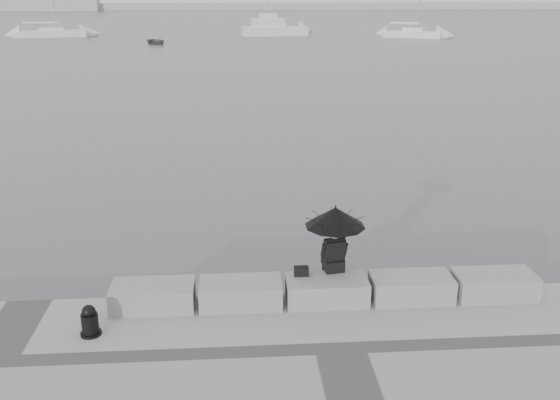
{
  "coord_description": "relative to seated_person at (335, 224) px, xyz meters",
  "views": [
    {
      "loc": [
        -1.7,
        -11.39,
        6.5
      ],
      "look_at": [
        -0.68,
        3.0,
        1.46
      ],
      "focal_mm": 40.0,
      "sensor_mm": 36.0,
      "label": 1
    }
  ],
  "objects": [
    {
      "name": "sailboat_right",
      "position": [
        20.42,
        67.84,
        -1.48
      ],
      "size": [
        7.43,
        5.29,
        12.9
      ],
      "rotation": [
        0.0,
        0.0,
        -0.46
      ],
      "color": "white",
      "rests_on": "ground"
    },
    {
      "name": "stone_block_far_right",
      "position": [
        3.21,
        -0.39,
        -1.26
      ],
      "size": [
        1.6,
        0.8,
        0.5
      ],
      "primitive_type": "cube",
      "color": "gray",
      "rests_on": "promenade"
    },
    {
      "name": "dinghy",
      "position": [
        -10.72,
        61.45,
        -1.73
      ],
      "size": [
        3.58,
        3.11,
        0.57
      ],
      "primitive_type": "imported",
      "rotation": [
        0.0,
        0.0,
        0.61
      ],
      "color": "slate",
      "rests_on": "ground"
    },
    {
      "name": "stone_block_right",
      "position": [
        1.51,
        -0.39,
        -1.26
      ],
      "size": [
        1.6,
        0.8,
        0.5
      ],
      "primitive_type": "cube",
      "color": "gray",
      "rests_on": "promenade"
    },
    {
      "name": "stone_block_centre",
      "position": [
        -0.19,
        -0.39,
        -1.26
      ],
      "size": [
        1.6,
        0.8,
        0.5
      ],
      "primitive_type": "cube",
      "color": "gray",
      "rests_on": "promenade"
    },
    {
      "name": "bag",
      "position": [
        -0.68,
        -0.19,
        -0.92
      ],
      "size": [
        0.28,
        0.16,
        0.18
      ],
      "primitive_type": "cube",
      "color": "black",
      "rests_on": "stone_block_centre"
    },
    {
      "name": "stone_block_far_left",
      "position": [
        -3.59,
        -0.39,
        -1.26
      ],
      "size": [
        1.6,
        0.8,
        0.5
      ],
      "primitive_type": "cube",
      "color": "gray",
      "rests_on": "promenade"
    },
    {
      "name": "distant_landmass",
      "position": [
        -8.33,
        154.57,
        -1.11
      ],
      "size": [
        180.0,
        8.0,
        2.8
      ],
      "color": "#A5A8AA",
      "rests_on": "ground"
    },
    {
      "name": "seated_person",
      "position": [
        0.0,
        0.0,
        0.0
      ],
      "size": [
        1.21,
        1.21,
        1.39
      ],
      "rotation": [
        0.0,
        0.0,
        0.18
      ],
      "color": "black",
      "rests_on": "stone_block_centre"
    },
    {
      "name": "stone_block_left",
      "position": [
        -1.89,
        -0.39,
        -1.26
      ],
      "size": [
        1.6,
        0.8,
        0.5
      ],
      "primitive_type": "cube",
      "color": "gray",
      "rests_on": "promenade"
    },
    {
      "name": "motor_cruiser",
      "position": [
        3.26,
        72.02,
        -1.12
      ],
      "size": [
        8.72,
        3.71,
        4.5
      ],
      "rotation": [
        0.0,
        0.0,
        0.11
      ],
      "color": "white",
      "rests_on": "ground"
    },
    {
      "name": "sailboat_left",
      "position": [
        -24.94,
        71.8,
        -1.5
      ],
      "size": [
        8.66,
        3.87,
        12.9
      ],
      "rotation": [
        0.0,
        0.0,
        0.18
      ],
      "color": "white",
      "rests_on": "ground"
    },
    {
      "name": "ground",
      "position": [
        -0.19,
        0.06,
        -2.01
      ],
      "size": [
        360.0,
        360.0,
        0.0
      ],
      "primitive_type": "plane",
      "color": "#4A4D50",
      "rests_on": "ground"
    },
    {
      "name": "mooring_bollard",
      "position": [
        -4.6,
        -1.32,
        -1.26
      ],
      "size": [
        0.38,
        0.38,
        0.6
      ],
      "color": "black",
      "rests_on": "promenade"
    }
  ]
}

